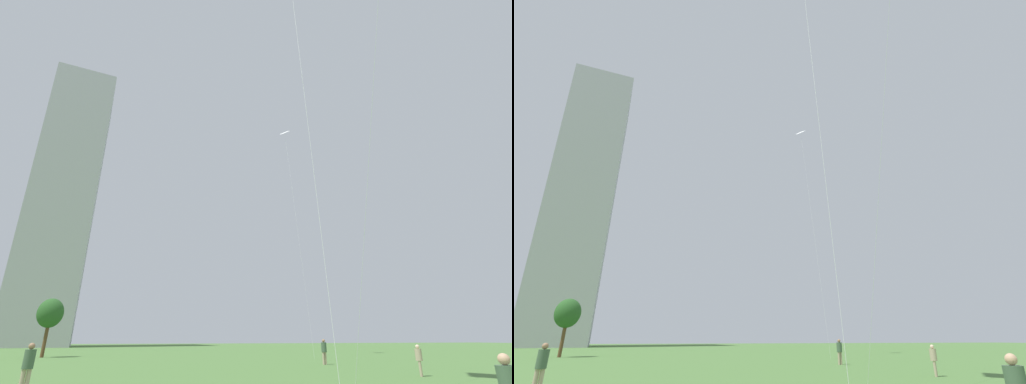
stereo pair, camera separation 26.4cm
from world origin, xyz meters
The scene contains 6 objects.
person_standing_2 centered at (5.22, 20.70, 1.09)m, with size 0.42×0.42×1.88m.
person_standing_3 centered at (-12.87, 8.72, 1.03)m, with size 0.40×0.40×1.79m.
person_standing_4 centered at (6.18, 10.58, 0.94)m, with size 0.36×0.36×1.62m.
kite_flying_4 centered at (8.33, 36.09, 30.46)m, with size 1.84×7.99×31.40m.
park_tree_0 centered at (-19.41, 39.26, 4.53)m, with size 2.75×2.75×6.17m.
distant_highrise_0 centered at (-34.26, 95.95, 36.30)m, with size 15.14×25.27×72.61m, color #A8A8AD.
Camera 2 is at (-8.29, -8.48, 1.97)m, focal length 25.44 mm.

